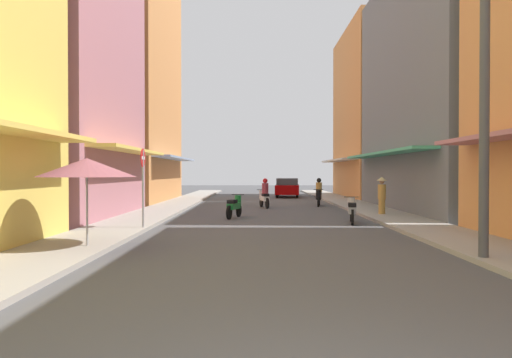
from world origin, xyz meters
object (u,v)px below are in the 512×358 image
at_px(motorbike_white, 263,195).
at_px(street_sign_no_entry, 141,178).
at_px(parked_car, 286,187).
at_px(motorbike_silver, 350,210).
at_px(pedestrian_midway, 380,194).
at_px(vendor_umbrella, 85,168).
at_px(motorbike_black, 317,194).
at_px(motorbike_green, 233,206).
at_px(utility_pole, 483,69).

relative_size(motorbike_white, street_sign_no_entry, 0.67).
bearing_deg(street_sign_no_entry, parked_car, 73.96).
distance_m(motorbike_silver, pedestrian_midway, 3.20).
xyz_separation_m(parked_car, street_sign_no_entry, (-6.04, -21.00, 0.98)).
bearing_deg(pedestrian_midway, motorbike_white, 134.46).
xyz_separation_m(parked_car, vendor_umbrella, (-6.48, -24.80, 1.26)).
distance_m(motorbike_black, motorbike_green, 8.23).
bearing_deg(utility_pole, motorbike_black, 94.20).
xyz_separation_m(motorbike_black, vendor_umbrella, (-7.59, -15.08, 1.30)).
distance_m(vendor_umbrella, street_sign_no_entry, 3.83).
relative_size(motorbike_black, utility_pole, 0.23).
bearing_deg(utility_pole, vendor_umbrella, 170.16).
height_order(motorbike_black, vendor_umbrella, vendor_umbrella).
distance_m(motorbike_green, pedestrian_midway, 6.31).
distance_m(motorbike_white, vendor_umbrella, 14.55).
xyz_separation_m(motorbike_black, pedestrian_midway, (1.85, -6.32, 0.25)).
bearing_deg(vendor_umbrella, motorbike_silver, 38.91).
bearing_deg(motorbike_black, vendor_umbrella, -116.72).
bearing_deg(motorbike_silver, parked_car, 93.53).
height_order(motorbike_black, utility_pole, utility_pole).
distance_m(motorbike_silver, vendor_umbrella, 9.92).
distance_m(motorbike_white, street_sign_no_entry, 10.83).
height_order(motorbike_silver, utility_pole, utility_pole).
bearing_deg(motorbike_green, parked_car, 78.80).
distance_m(motorbike_silver, parked_car, 18.68).
height_order(pedestrian_midway, vendor_umbrella, vendor_umbrella).
relative_size(motorbike_white, pedestrian_midway, 1.05).
height_order(motorbike_white, motorbike_green, motorbike_white).
bearing_deg(motorbike_white, motorbike_green, -103.32).
xyz_separation_m(motorbike_white, motorbike_green, (-1.33, -5.64, -0.20)).
bearing_deg(motorbike_black, pedestrian_midway, -73.71).
height_order(motorbike_white, utility_pole, utility_pole).
relative_size(motorbike_green, vendor_umbrella, 0.76).
xyz_separation_m(motorbike_white, street_sign_no_entry, (-4.08, -9.98, 1.01)).
height_order(motorbike_black, street_sign_no_entry, street_sign_no_entry).
distance_m(motorbike_white, utility_pole, 16.24).
bearing_deg(street_sign_no_entry, motorbike_silver, 18.16).
bearing_deg(vendor_umbrella, motorbike_green, 68.66).
distance_m(pedestrian_midway, vendor_umbrella, 12.92).
bearing_deg(street_sign_no_entry, pedestrian_midway, 28.86).
bearing_deg(parked_car, motorbike_green, -101.20).
bearing_deg(vendor_umbrella, street_sign_no_entry, 83.42).
bearing_deg(street_sign_no_entry, vendor_umbrella, -96.58).
bearing_deg(motorbike_silver, motorbike_white, 112.24).
bearing_deg(motorbike_white, street_sign_no_entry, -112.22).
relative_size(parked_car, utility_pole, 0.54).
xyz_separation_m(motorbike_black, parked_car, (-1.11, 9.72, 0.04)).
height_order(motorbike_white, pedestrian_midway, pedestrian_midway).
bearing_deg(motorbike_green, vendor_umbrella, -111.34).
bearing_deg(motorbike_silver, utility_pole, -81.26).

